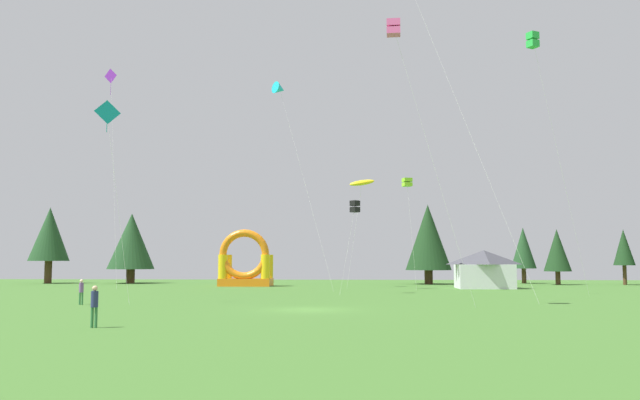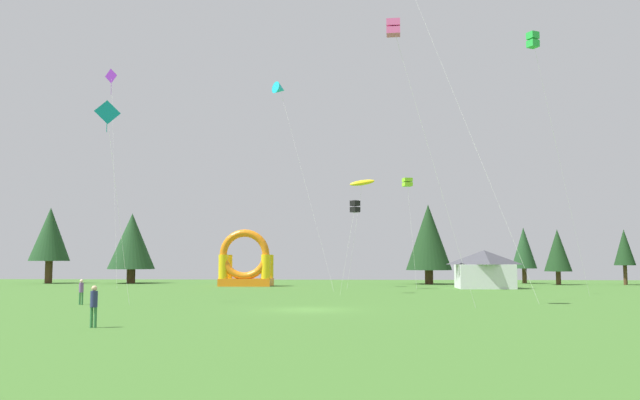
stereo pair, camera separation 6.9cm
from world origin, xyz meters
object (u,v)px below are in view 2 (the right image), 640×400
object	(u,v)px
kite_cyan_delta	(280,89)
kite_black_box	(355,207)
kite_yellow_parafoil	(362,183)
festival_tent	(484,269)
kite_teal_diamond	(107,115)
inflatable_yellow_castle	(245,266)
kite_green_box	(533,41)
kite_pink_box	(393,28)
kite_lime_box	(407,182)
person_left_edge	(81,290)
person_far_side	(94,303)
kite_purple_diamond	(112,78)

from	to	relation	value
kite_cyan_delta	kite_black_box	bearing A→B (deg)	-54.96
kite_yellow_parafoil	festival_tent	bearing A→B (deg)	12.14
kite_teal_diamond	inflatable_yellow_castle	size ratio (longest dim) A/B	2.10
kite_green_box	inflatable_yellow_castle	xyz separation A→B (m)	(-25.92, 20.66, -17.62)
kite_cyan_delta	festival_tent	distance (m)	27.65
kite_pink_box	kite_cyan_delta	size ratio (longest dim) A/B	0.83
kite_pink_box	festival_tent	bearing A→B (deg)	69.64
kite_green_box	kite_pink_box	bearing A→B (deg)	-135.68
kite_teal_diamond	kite_lime_box	xyz separation A→B (m)	(21.00, 22.75, -1.88)
kite_pink_box	kite_cyan_delta	bearing A→B (deg)	110.98
kite_pink_box	kite_black_box	size ratio (longest dim) A/B	2.25
person_left_edge	person_far_side	xyz separation A→B (m)	(6.51, -14.07, 0.08)
kite_green_box	kite_teal_diamond	distance (m)	32.30
kite_cyan_delta	person_left_edge	world-z (taller)	kite_cyan_delta
kite_purple_diamond	person_left_edge	world-z (taller)	kite_purple_diamond
kite_teal_diamond	kite_lime_box	distance (m)	31.02
inflatable_yellow_castle	festival_tent	distance (m)	25.14
kite_pink_box	festival_tent	xyz separation A→B (m)	(10.22, 27.53, -15.17)
festival_tent	person_far_side	bearing A→B (deg)	-119.76
kite_pink_box	inflatable_yellow_castle	distance (m)	37.97
kite_lime_box	person_left_edge	size ratio (longest dim) A/B	6.78
kite_black_box	festival_tent	xyz separation A→B (m)	(12.78, 11.67, -5.39)
kite_black_box	person_left_edge	distance (m)	23.59
kite_pink_box	person_far_side	world-z (taller)	kite_pink_box
kite_purple_diamond	kite_green_box	distance (m)	47.79
kite_green_box	kite_yellow_parafoil	size ratio (longest dim) A/B	1.87
kite_pink_box	person_left_edge	size ratio (longest dim) A/B	11.12
kite_purple_diamond	kite_yellow_parafoil	world-z (taller)	kite_purple_diamond
kite_black_box	kite_yellow_parafoil	bearing A→B (deg)	85.92
kite_lime_box	person_far_side	xyz separation A→B (m)	(-15.53, -37.52, -9.28)
kite_purple_diamond	person_left_edge	bearing A→B (deg)	-71.37
kite_purple_diamond	person_far_side	size ratio (longest dim) A/B	14.22
kite_teal_diamond	inflatable_yellow_castle	xyz separation A→B (m)	(3.99, 30.20, -10.03)
kite_pink_box	festival_tent	size ratio (longest dim) A/B	3.26
kite_pink_box	kite_lime_box	xyz separation A→B (m)	(2.44, 24.29, -6.76)
kite_pink_box	kite_purple_diamond	bearing A→B (deg)	132.39
kite_green_box	person_left_edge	size ratio (longest dim) A/B	12.92
person_left_edge	inflatable_yellow_castle	world-z (taller)	inflatable_yellow_castle
kite_lime_box	inflatable_yellow_castle	distance (m)	20.28
kite_green_box	person_far_side	distance (m)	39.24
inflatable_yellow_castle	kite_cyan_delta	bearing A→B (deg)	-48.57
kite_cyan_delta	person_left_edge	size ratio (longest dim) A/B	13.37
kite_yellow_parafoil	kite_lime_box	world-z (taller)	kite_yellow_parafoil
kite_pink_box	kite_yellow_parafoil	size ratio (longest dim) A/B	1.61
person_left_edge	kite_green_box	bearing A→B (deg)	10.69
kite_cyan_delta	kite_yellow_parafoil	bearing A→B (deg)	-13.48
person_far_side	festival_tent	size ratio (longest dim) A/B	0.32
kite_yellow_parafoil	person_far_side	size ratio (longest dim) A/B	6.33
kite_yellow_parafoil	kite_lime_box	size ratio (longest dim) A/B	1.02
inflatable_yellow_castle	kite_green_box	bearing A→B (deg)	-38.56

